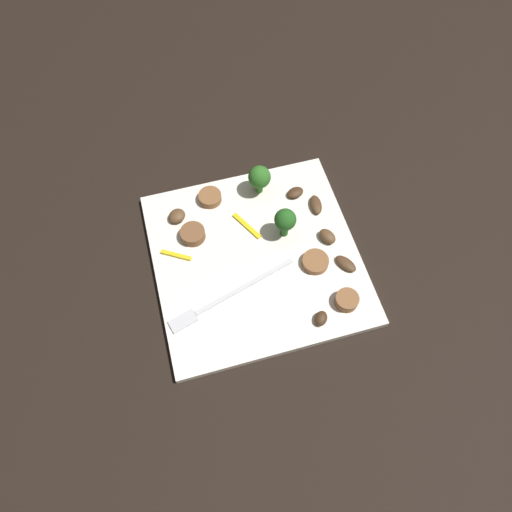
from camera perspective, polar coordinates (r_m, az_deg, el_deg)
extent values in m
plane|color=black|center=(0.62, 0.00, -0.46)|extent=(1.40, 1.40, 0.00)
cube|color=white|center=(0.62, 0.00, -0.23)|extent=(0.27, 0.27, 0.01)
cube|color=silver|center=(0.59, -1.35, -3.79)|extent=(0.14, 0.05, 0.00)
cube|color=silver|center=(0.58, -9.03, -7.98)|extent=(0.04, 0.03, 0.00)
cylinder|color=#296420|center=(0.62, 3.55, 3.48)|extent=(0.01, 0.01, 0.03)
sphere|color=#235B1E|center=(0.60, 3.66, 4.54)|extent=(0.03, 0.03, 0.03)
cylinder|color=#347525|center=(0.66, 0.42, 8.73)|extent=(0.01, 0.01, 0.02)
sphere|color=#2D6B23|center=(0.64, 0.43, 9.80)|extent=(0.03, 0.03, 0.03)
cylinder|color=brown|center=(0.59, 11.22, -5.41)|extent=(0.04, 0.04, 0.01)
cylinder|color=brown|center=(0.61, 7.39, -0.72)|extent=(0.04, 0.04, 0.01)
cylinder|color=brown|center=(0.63, -7.86, 2.71)|extent=(0.04, 0.04, 0.01)
cylinder|color=brown|center=(0.66, -5.73, 7.26)|extent=(0.03, 0.03, 0.01)
ellipsoid|color=brown|center=(0.65, -9.80, 4.93)|extent=(0.03, 0.03, 0.01)
ellipsoid|color=#422B19|center=(0.67, 4.90, 7.85)|extent=(0.03, 0.02, 0.01)
ellipsoid|color=brown|center=(0.63, 8.75, 2.75)|extent=(0.03, 0.03, 0.01)
ellipsoid|color=#4C331E|center=(0.62, 11.10, -0.94)|extent=(0.03, 0.04, 0.01)
ellipsoid|color=#422B19|center=(0.58, 8.08, -7.69)|extent=(0.02, 0.03, 0.01)
ellipsoid|color=#4C331E|center=(0.66, 7.46, 6.35)|extent=(0.02, 0.03, 0.01)
cube|color=yellow|center=(0.64, -0.73, 3.87)|extent=(0.03, 0.05, 0.00)
cube|color=yellow|center=(0.62, -9.88, 0.09)|extent=(0.04, 0.03, 0.00)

